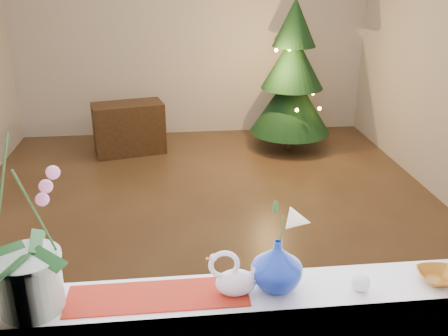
# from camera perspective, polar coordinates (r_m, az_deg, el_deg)

# --- Properties ---
(ground) EXTENTS (5.00, 5.00, 0.00)m
(ground) POSITION_cam_1_polar(r_m,az_deg,el_deg) (4.52, -1.71, -5.63)
(ground) COLOR #3B2618
(ground) RESTS_ON ground
(wall_back) EXTENTS (4.50, 0.10, 2.70)m
(wall_back) POSITION_cam_1_polar(r_m,az_deg,el_deg) (6.54, -3.69, 15.50)
(wall_back) COLOR beige
(wall_back) RESTS_ON ground
(wall_front) EXTENTS (4.50, 0.10, 2.70)m
(wall_front) POSITION_cam_1_polar(r_m,az_deg,el_deg) (1.70, 4.63, -4.52)
(wall_front) COLOR beige
(wall_front) RESTS_ON ground
(windowsill) EXTENTS (2.20, 0.26, 0.04)m
(windowsill) POSITION_cam_1_polar(r_m,az_deg,el_deg) (2.04, 3.55, -14.22)
(windowsill) COLOR white
(windowsill) RESTS_ON window_apron
(window_frame) EXTENTS (2.22, 0.06, 1.60)m
(window_frame) POSITION_cam_1_polar(r_m,az_deg,el_deg) (1.60, 4.82, 7.24)
(window_frame) COLOR white
(window_frame) RESTS_ON windowsill
(runner) EXTENTS (0.70, 0.20, 0.01)m
(runner) POSITION_cam_1_polar(r_m,az_deg,el_deg) (2.01, -7.54, -14.30)
(runner) COLOR maroon
(runner) RESTS_ON windowsill
(orchid_pot) EXTENTS (0.26, 0.26, 0.74)m
(orchid_pot) POSITION_cam_1_polar(r_m,az_deg,el_deg) (1.88, -22.41, -5.53)
(orchid_pot) COLOR white
(orchid_pot) RESTS_ON windowsill
(swan) EXTENTS (0.23, 0.13, 0.18)m
(swan) POSITION_cam_1_polar(r_m,az_deg,el_deg) (1.96, 1.36, -11.97)
(swan) COLOR silver
(swan) RESTS_ON windowsill
(blue_vase) EXTENTS (0.23, 0.23, 0.24)m
(blue_vase) POSITION_cam_1_polar(r_m,az_deg,el_deg) (1.98, 6.09, -10.55)
(blue_vase) COLOR navy
(blue_vase) RESTS_ON windowsill
(lily) EXTENTS (0.13, 0.08, 0.18)m
(lily) POSITION_cam_1_polar(r_m,az_deg,el_deg) (1.88, 6.36, -5.06)
(lily) COLOR white
(lily) RESTS_ON blue_vase
(paperweight) EXTENTS (0.08, 0.08, 0.07)m
(paperweight) POSITION_cam_1_polar(r_m,az_deg,el_deg) (2.07, 15.36, -12.47)
(paperweight) COLOR silver
(paperweight) RESTS_ON windowsill
(amber_dish) EXTENTS (0.15, 0.15, 0.03)m
(amber_dish) POSITION_cam_1_polar(r_m,az_deg,el_deg) (2.24, 23.30, -11.41)
(amber_dish) COLOR #975715
(amber_dish) RESTS_ON windowsill
(xmas_tree) EXTENTS (1.03, 1.03, 1.78)m
(xmas_tree) POSITION_cam_1_polar(r_m,az_deg,el_deg) (6.05, 7.80, 10.36)
(xmas_tree) COLOR black
(xmas_tree) RESTS_ON ground
(side_table) EXTENTS (0.88, 0.58, 0.61)m
(side_table) POSITION_cam_1_polar(r_m,az_deg,el_deg) (6.06, -10.80, 4.48)
(side_table) COLOR black
(side_table) RESTS_ON ground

